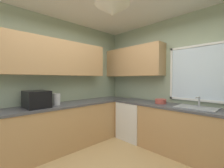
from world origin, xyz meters
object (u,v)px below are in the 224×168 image
bowl (161,101)px  microwave (36,99)px  kettle (57,99)px  dishwasher (134,120)px  sink_assembly (196,107)px

bowl → microwave: bearing=-124.1°
kettle → bowl: 2.04m
dishwasher → bowl: bearing=2.6°
microwave → dishwasher: bearing=70.9°
dishwasher → kettle: size_ratio=3.76×
dishwasher → kettle: kettle is taller
sink_assembly → bowl: sink_assembly is taller
sink_assembly → bowl: (-0.65, -0.01, 0.03)m
microwave → sink_assembly: size_ratio=0.78×
microwave → kettle: 0.35m
sink_assembly → microwave: bearing=-135.3°
sink_assembly → bowl: bearing=-179.4°
kettle → sink_assembly: kettle is taller
dishwasher → sink_assembly: size_ratio=1.35×
dishwasher → kettle: bearing=-112.4°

